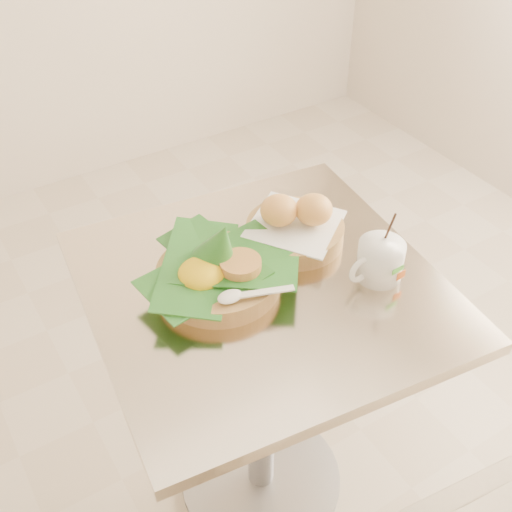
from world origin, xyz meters
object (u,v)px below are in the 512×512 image
bread_basket (295,226)px  coffee_mug (379,260)px  cafe_table (262,355)px  rice_basket (218,269)px

bread_basket → coffee_mug: size_ratio=1.55×
cafe_table → coffee_mug: (0.21, -0.11, 0.27)m
cafe_table → rice_basket: bearing=151.8°
coffee_mug → bread_basket: bearing=111.9°
coffee_mug → cafe_table: bearing=153.5°
rice_basket → coffee_mug: coffee_mug is taller
rice_basket → bread_basket: rice_basket is taller
rice_basket → coffee_mug: size_ratio=1.91×
cafe_table → bread_basket: bearing=31.5°
cafe_table → coffee_mug: coffee_mug is taller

